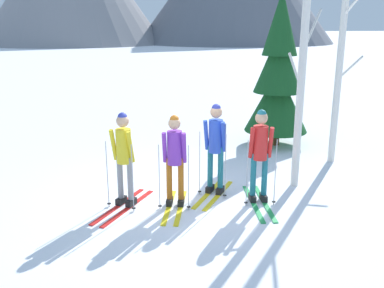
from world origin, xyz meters
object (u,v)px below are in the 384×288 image
skier_in_blue (216,143)px  birch_tree_slender (339,73)px  pine_tree_near (278,76)px  skier_in_purple (175,155)px  birch_tree_tall (301,91)px  skier_in_yellow (124,155)px  skier_in_red (260,152)px

skier_in_blue → birch_tree_slender: birch_tree_slender is taller
pine_tree_near → birch_tree_slender: (0.96, -1.68, 0.26)m
skier_in_purple → birch_tree_tall: (2.62, 0.77, 1.04)m
skier_in_yellow → skier_in_purple: bearing=-5.8°
skier_in_yellow → skier_in_purple: skier_in_yellow is taller
skier_in_yellow → skier_in_red: (2.55, -0.11, 0.01)m
pine_tree_near → birch_tree_slender: birch_tree_slender is taller
skier_in_purple → birch_tree_slender: (4.12, 2.26, 1.20)m
skier_in_red → pine_tree_near: (1.55, 3.95, 0.93)m
skier_in_red → pine_tree_near: size_ratio=0.43×
pine_tree_near → birch_tree_slender: 1.95m
birch_tree_tall → skier_in_purple: bearing=-163.7°
skier_in_blue → pine_tree_near: bearing=56.0°
skier_in_blue → birch_tree_slender: (3.27, 1.74, 1.14)m
skier_in_blue → skier_in_red: skier_in_blue is taller
birch_tree_slender → birch_tree_tall: bearing=-135.1°
skier_in_purple → birch_tree_tall: size_ratio=0.44×
skier_in_red → birch_tree_slender: birch_tree_slender is taller
skier_in_red → birch_tree_slender: 3.59m
birch_tree_slender → skier_in_blue: bearing=-152.0°
skier_in_yellow → skier_in_red: skier_in_red is taller
skier_in_purple → skier_in_red: bearing=-0.4°
skier_in_yellow → birch_tree_slender: 5.64m
skier_in_purple → birch_tree_tall: 2.92m
birch_tree_slender → pine_tree_near: bearing=119.8°
skier_in_purple → birch_tree_tall: birch_tree_tall is taller
pine_tree_near → birch_tree_tall: 3.22m
skier_in_yellow → skier_in_purple: (0.94, -0.09, -0.00)m
skier_in_yellow → skier_in_blue: (1.80, 0.43, 0.06)m
skier_in_yellow → pine_tree_near: 5.70m
birch_tree_tall → pine_tree_near: bearing=80.3°
skier_in_blue → skier_in_red: bearing=-35.1°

